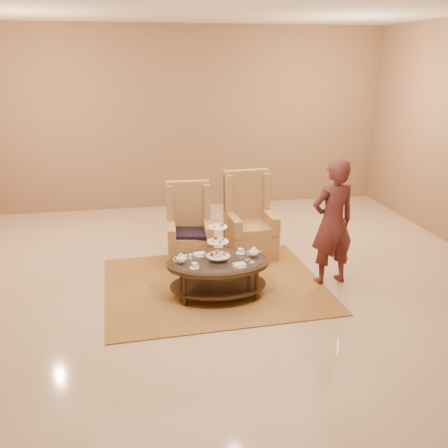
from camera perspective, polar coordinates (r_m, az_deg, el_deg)
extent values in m
plane|color=beige|center=(6.60, -0.49, -7.46)|extent=(8.00, 8.00, 0.00)
cube|color=silver|center=(6.60, -0.49, -7.46)|extent=(8.00, 8.00, 0.02)
cube|color=#936F50|center=(9.97, -4.63, 11.86)|extent=(8.00, 0.04, 3.50)
cube|color=#AC823D|center=(6.71, -1.14, -6.95)|extent=(2.94, 2.49, 0.02)
cylinder|color=black|center=(6.10, -4.51, -7.59)|extent=(0.05, 0.05, 0.42)
cylinder|color=black|center=(6.22, 3.72, -7.05)|extent=(0.05, 0.05, 0.42)
cylinder|color=black|center=(6.52, -4.84, -5.82)|extent=(0.05, 0.05, 0.42)
cylinder|color=black|center=(6.64, 2.85, -5.34)|extent=(0.05, 0.05, 0.42)
cylinder|color=white|center=(6.15, -0.68, -1.92)|extent=(0.01, 0.01, 0.53)
torus|color=white|center=(6.06, -0.69, 0.42)|extent=(0.14, 0.01, 0.14)
cylinder|color=white|center=(6.22, -0.68, -3.65)|extent=(0.30, 0.30, 0.01)
cylinder|color=white|center=(6.15, -0.68, -2.01)|extent=(0.27, 0.27, 0.01)
cylinder|color=white|center=(6.09, -0.69, -0.33)|extent=(0.24, 0.24, 0.01)
cylinder|color=#D1706B|center=(6.23, 0.06, -3.41)|extent=(0.04, 0.04, 0.03)
cylinder|color=tan|center=(6.29, -0.78, -3.18)|extent=(0.04, 0.04, 0.03)
cylinder|color=brown|center=(6.20, -1.42, -3.50)|extent=(0.04, 0.04, 0.03)
cylinder|color=beige|center=(6.14, -0.57, -3.74)|extent=(0.04, 0.04, 0.03)
ellipsoid|color=tan|center=(6.18, -0.08, -1.72)|extent=(0.05, 0.05, 0.03)
ellipsoid|color=brown|center=(6.21, -0.97, -1.61)|extent=(0.05, 0.05, 0.03)
ellipsoid|color=beige|center=(6.12, -1.30, -1.93)|extent=(0.05, 0.05, 0.03)
ellipsoid|color=#D1706B|center=(6.08, -0.39, -2.04)|extent=(0.05, 0.05, 0.03)
cube|color=brown|center=(6.13, -0.25, -0.07)|extent=(0.05, 0.03, 0.02)
cube|color=beige|center=(6.13, -1.10, -0.06)|extent=(0.05, 0.03, 0.02)
cube|color=#D1706B|center=(6.04, -1.14, -0.33)|extent=(0.05, 0.03, 0.02)
cube|color=tan|center=(6.04, -0.28, -0.34)|extent=(0.05, 0.03, 0.02)
ellipsoid|color=white|center=(6.16, -4.94, -4.00)|extent=(0.13, 0.13, 0.10)
cylinder|color=white|center=(6.14, -4.95, -3.55)|extent=(0.06, 0.06, 0.01)
sphere|color=white|center=(6.14, -4.96, -3.43)|extent=(0.02, 0.02, 0.02)
cone|color=white|center=(6.16, -4.21, -3.92)|extent=(0.08, 0.03, 0.05)
torus|color=white|center=(6.16, -5.53, -4.04)|extent=(0.07, 0.01, 0.07)
ellipsoid|color=white|center=(6.35, 3.41, -3.26)|extent=(0.13, 0.13, 0.10)
cylinder|color=white|center=(6.33, 3.42, -2.82)|extent=(0.06, 0.06, 0.01)
sphere|color=white|center=(6.33, 3.42, -2.70)|extent=(0.02, 0.02, 0.02)
cone|color=white|center=(6.36, 4.11, -3.18)|extent=(0.08, 0.03, 0.05)
torus|color=white|center=(6.34, 2.85, -3.30)|extent=(0.07, 0.01, 0.07)
cylinder|color=white|center=(6.04, -3.40, -5.01)|extent=(0.12, 0.12, 0.01)
cylinder|color=white|center=(6.02, -3.41, -4.72)|extent=(0.07, 0.07, 0.06)
torus|color=white|center=(6.03, -3.03, -4.70)|extent=(0.04, 0.01, 0.04)
cylinder|color=white|center=(6.47, 1.87, -3.34)|extent=(0.12, 0.12, 0.01)
cylinder|color=white|center=(6.46, 1.87, -3.07)|extent=(0.07, 0.07, 0.06)
torus|color=white|center=(6.46, 2.22, -3.05)|extent=(0.04, 0.01, 0.04)
cylinder|color=white|center=(6.42, -2.82, -3.54)|extent=(0.17, 0.17, 0.01)
cube|color=beige|center=(6.41, -2.82, -3.42)|extent=(0.16, 0.13, 0.02)
cylinder|color=white|center=(6.09, 1.78, -4.77)|extent=(0.17, 0.17, 0.01)
cube|color=beige|center=(6.08, 1.78, -4.65)|extent=(0.16, 0.13, 0.02)
cylinder|color=white|center=(6.30, -3.87, -3.73)|extent=(0.05, 0.05, 0.06)
cylinder|color=white|center=(6.18, 3.22, -4.41)|extent=(0.06, 0.06, 0.01)
cylinder|color=#D1706B|center=(6.17, 3.22, -4.32)|extent=(0.04, 0.04, 0.01)
cylinder|color=white|center=(6.25, 2.66, -4.10)|extent=(0.06, 0.06, 0.01)
cylinder|color=brown|center=(6.25, 2.66, -4.01)|extent=(0.04, 0.04, 0.01)
cylinder|color=white|center=(6.38, -4.50, -3.67)|extent=(0.06, 0.06, 0.01)
cylinder|color=beige|center=(6.37, -4.50, -3.58)|extent=(0.04, 0.04, 0.01)
cube|color=tan|center=(7.35, -3.89, -3.09)|extent=(0.67, 0.67, 0.38)
cube|color=tan|center=(7.23, -3.91, -1.47)|extent=(0.57, 0.57, 0.09)
cube|color=tan|center=(7.47, -4.10, 0.52)|extent=(0.64, 0.16, 1.18)
cube|color=tan|center=(7.34, -6.26, 2.37)|extent=(0.10, 0.20, 0.55)
cube|color=tan|center=(7.37, -2.00, 2.54)|extent=(0.10, 0.20, 0.55)
cube|color=tan|center=(7.19, -6.02, -1.01)|extent=(0.14, 0.58, 0.24)
cube|color=tan|center=(7.22, -1.83, -0.83)|extent=(0.14, 0.58, 0.24)
cube|color=black|center=(7.18, -3.90, -1.06)|extent=(0.58, 0.54, 0.05)
cube|color=tan|center=(7.62, 3.05, -2.15)|extent=(0.72, 0.72, 0.41)
cube|color=tan|center=(7.49, 3.19, -0.44)|extent=(0.62, 0.62, 0.10)
cube|color=tan|center=(7.74, 2.50, 1.58)|extent=(0.70, 0.17, 1.28)
cube|color=tan|center=(7.55, 0.46, 3.49)|extent=(0.11, 0.22, 0.59)
cube|color=tan|center=(7.71, 4.73, 3.74)|extent=(0.11, 0.22, 0.59)
cube|color=tan|center=(7.39, 1.08, -0.03)|extent=(0.15, 0.63, 0.26)
cube|color=tan|center=(7.55, 5.27, 0.29)|extent=(0.15, 0.63, 0.26)
imported|color=#502222|center=(6.65, 12.31, 0.16)|extent=(0.68, 0.51, 1.70)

